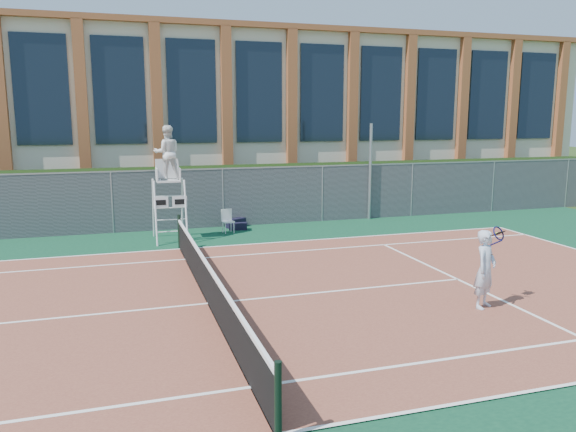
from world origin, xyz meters
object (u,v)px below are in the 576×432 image
object	(u,v)px
plastic_chair	(227,219)
tennis_player	(485,269)
umpire_chair	(167,156)
steel_pole	(370,172)

from	to	relation	value
plastic_chair	tennis_player	bearing A→B (deg)	-68.83
plastic_chair	umpire_chair	bearing A→B (deg)	-163.22
steel_pole	umpire_chair	distance (m)	8.39
umpire_chair	plastic_chair	size ratio (longest dim) A/B	4.63
steel_pole	tennis_player	bearing A→B (deg)	-102.21
steel_pole	umpire_chair	world-z (taller)	steel_pole
tennis_player	plastic_chair	bearing A→B (deg)	111.17
steel_pole	plastic_chair	size ratio (longest dim) A/B	4.60
steel_pole	umpire_chair	xyz separation A→B (m)	(-8.18, -1.65, 0.92)
steel_pole	plastic_chair	world-z (taller)	steel_pole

